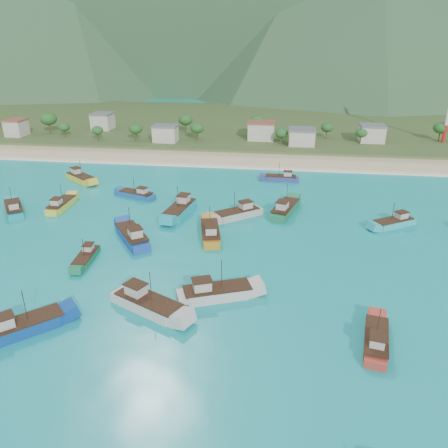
# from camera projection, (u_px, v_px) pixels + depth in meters

# --- Properties ---
(ground) EXTENTS (600.00, 600.00, 0.00)m
(ground) POSITION_uv_depth(u_px,v_px,m) (220.00, 282.00, 74.75)
(ground) COLOR #0D8F89
(ground) RESTS_ON ground
(beach) EXTENTS (400.00, 18.00, 1.20)m
(beach) POSITION_uv_depth(u_px,v_px,m) (254.00, 160.00, 146.45)
(beach) COLOR beige
(beach) RESTS_ON ground
(land) EXTENTS (400.00, 110.00, 2.40)m
(land) POSITION_uv_depth(u_px,v_px,m) (263.00, 125.00, 201.80)
(land) COLOR #385123
(land) RESTS_ON ground
(surf_line) EXTENTS (400.00, 2.50, 0.08)m
(surf_line) POSITION_uv_depth(u_px,v_px,m) (251.00, 168.00, 137.82)
(surf_line) COLOR white
(surf_line) RESTS_ON ground
(village) EXTENTS (217.76, 30.68, 7.24)m
(village) POSITION_uv_depth(u_px,v_px,m) (294.00, 134.00, 163.71)
(village) COLOR beige
(village) RESTS_ON ground
(vegetation) EXTENTS (279.85, 25.81, 9.32)m
(vegetation) POSITION_uv_depth(u_px,v_px,m) (257.00, 130.00, 167.09)
(vegetation) COLOR #235623
(vegetation) RESTS_ON ground
(boat_0) EXTENTS (11.15, 9.67, 6.77)m
(boat_0) POSITION_uv_depth(u_px,v_px,m) (80.00, 178.00, 125.77)
(boat_0) COLOR gold
(boat_0) RESTS_ON ground
(boat_2) EXTENTS (6.01, 12.33, 7.00)m
(boat_2) POSITION_uv_depth(u_px,v_px,m) (210.00, 233.00, 90.95)
(boat_2) COLOR #B97A1D
(boat_2) RESTS_ON ground
(boat_4) EXTENTS (4.83, 10.45, 5.95)m
(boat_4) POSITION_uv_depth(u_px,v_px,m) (376.00, 341.00, 59.35)
(boat_4) COLOR #A53529
(boat_4) RESTS_ON ground
(boat_9) EXTENTS (12.80, 8.87, 7.37)m
(boat_9) POSITION_uv_depth(u_px,v_px,m) (148.00, 304.00, 67.00)
(boat_9) COLOR beige
(boat_9) RESTS_ON ground
(boat_10) EXTENTS (11.31, 9.89, 6.89)m
(boat_10) POSITION_uv_depth(u_px,v_px,m) (238.00, 214.00, 100.77)
(boat_10) COLOR #B2A9A1
(boat_10) RESTS_ON ground
(boat_12) EXTENTS (12.56, 7.72, 7.15)m
(boat_12) POSITION_uv_depth(u_px,v_px,m) (216.00, 293.00, 69.95)
(boat_12) COLOR beige
(boat_12) RESTS_ON ground
(boat_13) EXTENTS (3.25, 9.00, 5.22)m
(boat_13) POSITION_uv_depth(u_px,v_px,m) (86.00, 258.00, 81.70)
(boat_13) COLOR #186D44
(boat_13) RESTS_ON ground
(boat_16) EXTENTS (11.11, 10.74, 7.05)m
(boat_16) POSITION_uv_depth(u_px,v_px,m) (22.00, 328.00, 61.81)
(boat_16) COLOR navy
(boat_16) RESTS_ON ground
(boat_17) EXTENTS (7.07, 12.95, 7.34)m
(boat_17) POSITION_uv_depth(u_px,v_px,m) (285.00, 210.00, 102.97)
(boat_17) COLOR #1C6D45
(boat_17) RESTS_ON ground
(boat_18) EXTENTS (9.46, 11.12, 6.71)m
(boat_18) POSITION_uv_depth(u_px,v_px,m) (14.00, 209.00, 103.44)
(boat_18) COLOR teal
(boat_18) RESTS_ON ground
(boat_19) EXTENTS (10.34, 8.02, 6.08)m
(boat_19) POSITION_uv_depth(u_px,v_px,m) (394.00, 223.00, 96.24)
(boat_19) COLOR #25AEB4
(boat_19) RESTS_ON ground
(boat_23) EXTENTS (10.36, 6.09, 5.88)m
(boat_23) POSITION_uv_depth(u_px,v_px,m) (137.00, 195.00, 113.04)
(boat_23) COLOR #195190
(boat_23) RESTS_ON ground
(boat_25) EXTENTS (5.82, 13.31, 7.60)m
(boat_25) POSITION_uv_depth(u_px,v_px,m) (180.00, 210.00, 102.74)
(boat_25) COLOR #17A2B6
(boat_25) RESTS_ON ground
(boat_26) EXTENTS (3.20, 10.66, 6.29)m
(boat_26) POSITION_uv_depth(u_px,v_px,m) (61.00, 205.00, 106.18)
(boat_26) COLOR gold
(boat_26) RESTS_ON ground
(boat_29) EXTENTS (9.79, 3.12, 5.74)m
(boat_29) POSITION_uv_depth(u_px,v_px,m) (281.00, 178.00, 125.99)
(boat_29) COLOR navy
(boat_29) RESTS_ON ground
(boat_30) EXTENTS (10.43, 12.53, 7.51)m
(boat_30) POSITION_uv_depth(u_px,v_px,m) (132.00, 237.00, 89.24)
(boat_30) COLOR #1C459A
(boat_30) RESTS_ON ground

